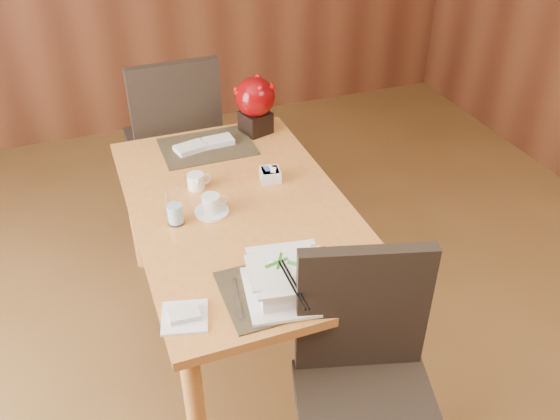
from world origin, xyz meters
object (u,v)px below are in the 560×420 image
object	(u,v)px
berry_decor	(255,102)
near_chair	(365,375)
dining_table	(241,224)
bread_plate	(185,317)
coffee_cup	(211,205)
soup_setting	(288,280)
water_glass	(174,207)
far_chair	(175,135)
sugar_caddy	(270,175)
creamer_jug	(196,181)

from	to	relation	value
berry_decor	near_chair	xyz separation A→B (m)	(-0.11, -1.49, -0.35)
dining_table	bread_plate	size ratio (longest dim) A/B	9.80
coffee_cup	bread_plate	world-z (taller)	coffee_cup
dining_table	soup_setting	bearing A→B (deg)	-90.43
water_glass	far_chair	bearing A→B (deg)	78.98
sugar_caddy	berry_decor	size ratio (longest dim) A/B	0.30
dining_table	far_chair	size ratio (longest dim) A/B	1.39
creamer_jug	near_chair	world-z (taller)	near_chair
creamer_jug	berry_decor	distance (m)	0.61
sugar_caddy	bread_plate	world-z (taller)	sugar_caddy
berry_decor	near_chair	world-z (taller)	berry_decor
water_glass	berry_decor	world-z (taller)	berry_decor
coffee_cup	water_glass	xyz separation A→B (m)	(-0.15, -0.02, 0.05)
creamer_jug	near_chair	xyz separation A→B (m)	(0.31, -1.07, -0.21)
sugar_caddy	bread_plate	xyz separation A→B (m)	(-0.56, -0.72, -0.02)
sugar_caddy	soup_setting	bearing A→B (deg)	-105.02
dining_table	sugar_caddy	distance (m)	0.27
creamer_jug	far_chair	bearing A→B (deg)	83.31
coffee_cup	creamer_jug	world-z (taller)	coffee_cup
water_glass	berry_decor	size ratio (longest dim) A/B	0.54
far_chair	creamer_jug	bearing A→B (deg)	85.25
water_glass	sugar_caddy	bearing A→B (deg)	20.69
dining_table	water_glass	world-z (taller)	water_glass
creamer_jug	near_chair	bearing A→B (deg)	-76.24
coffee_cup	water_glass	size ratio (longest dim) A/B	0.90
coffee_cup	sugar_caddy	xyz separation A→B (m)	(0.32, 0.16, -0.01)
dining_table	creamer_jug	xyz separation A→B (m)	(-0.14, 0.20, 0.13)
water_glass	bread_plate	size ratio (longest dim) A/B	1.05
soup_setting	far_chair	world-z (taller)	far_chair
coffee_cup	sugar_caddy	size ratio (longest dim) A/B	1.64
creamer_jug	berry_decor	bearing A→B (deg)	42.69
sugar_caddy	bread_plate	bearing A→B (deg)	-127.81
dining_table	creamer_jug	bearing A→B (deg)	125.01
soup_setting	bread_plate	xyz separation A→B (m)	(-0.37, 0.01, -0.05)
dining_table	coffee_cup	bearing A→B (deg)	-177.59
sugar_caddy	dining_table	bearing A→B (deg)	-141.53
water_glass	far_chair	size ratio (longest dim) A/B	0.15
near_chair	far_chair	world-z (taller)	far_chair
coffee_cup	far_chair	world-z (taller)	far_chair
water_glass	bread_plate	distance (m)	0.56
dining_table	near_chair	bearing A→B (deg)	-79.01
near_chair	water_glass	bearing A→B (deg)	134.00
water_glass	dining_table	bearing A→B (deg)	5.37
soup_setting	water_glass	world-z (taller)	water_glass
dining_table	sugar_caddy	bearing A→B (deg)	38.47
soup_setting	far_chair	distance (m)	1.59
berry_decor	far_chair	size ratio (longest dim) A/B	0.27
sugar_caddy	near_chair	bearing A→B (deg)	-91.27
dining_table	soup_setting	distance (m)	0.60
bread_plate	soup_setting	bearing A→B (deg)	-0.83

